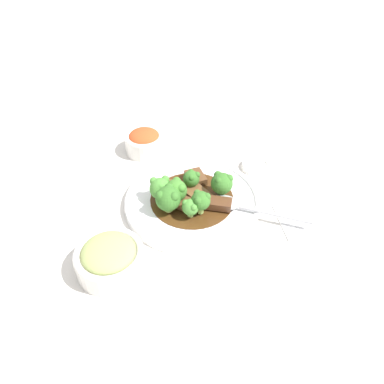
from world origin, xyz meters
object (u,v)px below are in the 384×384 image
(beef_strip_2, at_px, (186,204))
(sauce_dish, at_px, (255,166))
(broccoli_floret_1, at_px, (160,187))
(broccoli_floret_5, at_px, (176,190))
(broccoli_floret_4, at_px, (190,207))
(beef_strip_0, at_px, (199,196))
(beef_strip_1, at_px, (214,203))
(broccoli_floret_0, at_px, (201,200))
(side_bowl_appetizer, at_px, (110,258))
(main_plate, at_px, (192,201))
(serving_spoon, at_px, (234,204))
(beef_strip_3, at_px, (178,187))
(broccoli_floret_6, at_px, (192,178))
(side_bowl_kimchi, at_px, (144,141))
(broccoli_floret_2, at_px, (168,198))
(broccoli_floret_3, at_px, (222,183))
(beef_strip_4, at_px, (195,177))

(beef_strip_2, distance_m, sauce_dish, 0.22)
(broccoli_floret_1, xyz_separation_m, broccoli_floret_5, (0.03, -0.01, 0.00))
(broccoli_floret_4, bearing_deg, beef_strip_0, 67.61)
(broccoli_floret_5, bearing_deg, beef_strip_1, -14.58)
(broccoli_floret_0, distance_m, side_bowl_appetizer, 0.20)
(sauce_dish, bearing_deg, beef_strip_1, -127.79)
(main_plate, height_order, serving_spoon, serving_spoon)
(beef_strip_3, bearing_deg, beef_strip_0, -35.11)
(beef_strip_2, bearing_deg, broccoli_floret_0, -33.18)
(serving_spoon, bearing_deg, main_plate, 158.71)
(beef_strip_0, distance_m, broccoli_floret_6, 0.04)
(beef_strip_1, height_order, serving_spoon, beef_strip_1)
(side_bowl_kimchi, bearing_deg, broccoli_floret_4, -68.23)
(broccoli_floret_2, distance_m, side_bowl_kimchi, 0.24)
(beef_strip_0, distance_m, broccoli_floret_3, 0.05)
(beef_strip_3, relative_size, sauce_dish, 1.26)
(beef_strip_4, distance_m, sauce_dish, 0.16)
(beef_strip_3, xyz_separation_m, broccoli_floret_1, (-0.03, -0.02, 0.02))
(beef_strip_1, bearing_deg, sauce_dish, 52.21)
(broccoli_floret_1, bearing_deg, serving_spoon, -14.14)
(broccoli_floret_2, relative_size, serving_spoon, 0.28)
(broccoli_floret_6, bearing_deg, broccoli_floret_2, -126.54)
(serving_spoon, bearing_deg, beef_strip_1, 173.65)
(side_bowl_kimchi, distance_m, sauce_dish, 0.27)
(broccoli_floret_5, relative_size, side_bowl_kimchi, 0.54)
(beef_strip_1, bearing_deg, beef_strip_4, 110.87)
(broccoli_floret_5, distance_m, serving_spoon, 0.12)
(serving_spoon, xyz_separation_m, side_bowl_appetizer, (-0.23, -0.13, 0.00))
(serving_spoon, bearing_deg, side_bowl_appetizer, -151.33)
(broccoli_floret_3, bearing_deg, broccoli_floret_6, 157.27)
(broccoli_floret_0, relative_size, broccoli_floret_6, 1.21)
(main_plate, bearing_deg, beef_strip_0, -12.21)
(beef_strip_4, xyz_separation_m, broccoli_floret_5, (-0.04, -0.06, 0.02))
(broccoli_floret_1, bearing_deg, broccoli_floret_4, -44.84)
(side_bowl_kimchi, bearing_deg, main_plate, -61.86)
(broccoli_floret_5, height_order, side_bowl_kimchi, broccoli_floret_5)
(beef_strip_2, xyz_separation_m, serving_spoon, (0.09, -0.01, 0.00))
(broccoli_floret_1, relative_size, side_bowl_kimchi, 0.53)
(beef_strip_1, distance_m, broccoli_floret_6, 0.07)
(broccoli_floret_0, bearing_deg, beef_strip_3, 121.11)
(beef_strip_4, height_order, serving_spoon, same)
(beef_strip_0, xyz_separation_m, broccoli_floret_3, (0.05, 0.01, 0.02))
(sauce_dish, bearing_deg, broccoli_floret_5, -146.39)
(beef_strip_1, relative_size, beef_strip_2, 1.34)
(broccoli_floret_4, relative_size, broccoli_floret_6, 0.95)
(main_plate, bearing_deg, broccoli_floret_2, -144.37)
(beef_strip_0, distance_m, broccoli_floret_1, 0.08)
(beef_strip_3, xyz_separation_m, side_bowl_appetizer, (-0.12, -0.18, 0.01))
(sauce_dish, bearing_deg, broccoli_floret_0, -130.98)
(beef_strip_0, bearing_deg, broccoli_floret_0, -90.62)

